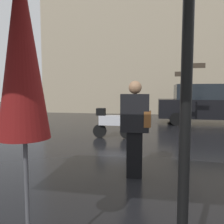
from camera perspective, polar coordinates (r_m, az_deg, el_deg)
The scene contains 5 objects.
folded_patio_umbrella_near at distance 1.93m, azimuth -21.75°, elevation 12.69°, with size 0.46×0.46×2.64m.
pedestrian_with_bag at distance 4.08m, azimuth 5.97°, elevation -2.91°, with size 0.54×0.24×1.76m.
parked_scooter at distance 7.59m, azimuth -0.06°, elevation -2.51°, with size 1.39×0.32×1.23m.
parked_car_left at distance 11.91m, azimuth 22.43°, elevation 1.87°, with size 4.58×1.94×1.92m.
street_signpost at distance 8.96m, azimuth 18.86°, elevation 5.67°, with size 1.08×0.08×2.78m.
Camera 1 is at (-0.51, -2.41, 1.56)m, focal length 36.18 mm.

